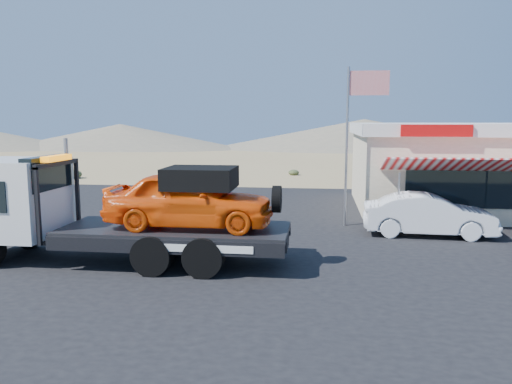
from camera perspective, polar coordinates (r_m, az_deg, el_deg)
ground at (r=15.67m, az=-6.62°, el=-6.85°), size 120.00×120.00×0.00m
asphalt_lot at (r=18.22m, az=1.79°, el=-4.63°), size 32.00×24.00×0.02m
tow_truck at (r=14.73m, az=-15.56°, el=-1.55°), size 9.12×2.70×3.05m
white_sedan at (r=18.57m, az=19.11°, el=-2.48°), size 4.56×1.80×1.48m
jerky_store at (r=24.71m, az=23.26°, el=2.75°), size 10.40×9.97×3.90m
flagpole at (r=19.23m, az=11.07°, el=7.19°), size 1.55×0.10×6.00m
desert_scrub at (r=30.90m, az=-26.13°, el=0.35°), size 26.09×32.07×0.65m
distant_hills at (r=71.14m, az=-3.69°, el=6.46°), size 126.00×48.00×4.20m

